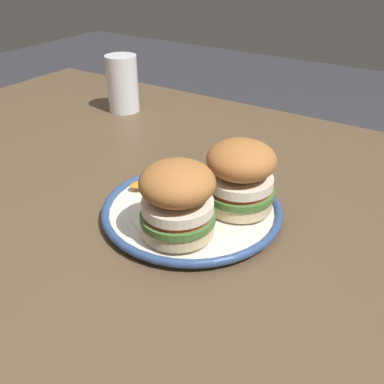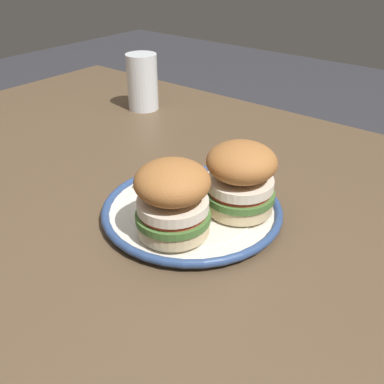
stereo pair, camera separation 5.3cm
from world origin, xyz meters
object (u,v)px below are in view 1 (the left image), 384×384
at_px(dining_table, 148,262).
at_px(sandwich_half_right, 177,199).
at_px(drinking_glass, 123,88).
at_px(dinner_plate, 192,210).
at_px(sandwich_half_left, 241,175).

distance_m(dining_table, sandwich_half_right, 0.18).
bearing_deg(sandwich_half_right, dining_table, 161.49).
height_order(sandwich_half_right, drinking_glass, drinking_glass).
relative_size(dining_table, dinner_plate, 5.37).
relative_size(dinner_plate, sandwich_half_left, 2.10).
bearing_deg(dining_table, sandwich_half_left, 32.95).
distance_m(dining_table, dinner_plate, 0.12).
xyz_separation_m(dining_table, drinking_glass, (-0.32, 0.33, 0.14)).
height_order(dinner_plate, drinking_glass, drinking_glass).
height_order(sandwich_half_left, drinking_glass, drinking_glass).
bearing_deg(dining_table, dinner_plate, 33.78).
distance_m(sandwich_half_left, sandwich_half_right, 0.11).
bearing_deg(dining_table, sandwich_half_right, -18.51).
relative_size(dining_table, sandwich_half_right, 11.25).
xyz_separation_m(sandwich_half_left, drinking_glass, (-0.43, 0.25, -0.01)).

